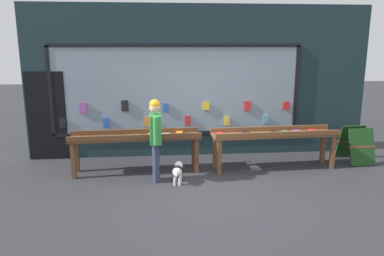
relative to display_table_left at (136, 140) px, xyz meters
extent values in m
plane|color=#2D2D33|center=(1.51, -1.13, -0.72)|extent=(40.00, 40.00, 0.00)
cube|color=#192D33|center=(1.51, 1.27, 1.09)|extent=(8.28, 0.20, 3.63)
cube|color=gray|center=(0.94, 1.14, 0.91)|extent=(5.87, 0.03, 2.10)
cube|color=black|center=(0.94, 1.14, 1.96)|extent=(5.95, 0.06, 0.08)
cube|color=black|center=(0.94, 1.14, -0.14)|extent=(5.95, 0.06, 0.08)
cube|color=black|center=(-2.00, 1.14, 0.91)|extent=(0.08, 0.06, 2.10)
cube|color=black|center=(3.87, 1.14, 0.91)|extent=(0.08, 0.06, 2.10)
cube|color=black|center=(-1.77, 1.10, 0.17)|extent=(0.15, 0.03, 0.24)
cube|color=#994CA5|center=(-1.28, 1.10, 0.52)|extent=(0.16, 0.03, 0.25)
cube|color=#2659B2|center=(-0.77, 1.10, 0.16)|extent=(0.13, 0.03, 0.23)
cube|color=black|center=(-0.30, 1.10, 0.56)|extent=(0.16, 0.03, 0.26)
cube|color=orange|center=(0.23, 1.10, 0.15)|extent=(0.15, 0.03, 0.24)
cube|color=#2659B2|center=(0.67, 1.10, 0.50)|extent=(0.13, 0.03, 0.20)
cube|color=red|center=(1.19, 1.10, 0.18)|extent=(0.13, 0.03, 0.24)
cube|color=yellow|center=(1.64, 1.10, 0.52)|extent=(0.16, 0.03, 0.19)
cube|color=yellow|center=(2.16, 1.10, 0.14)|extent=(0.13, 0.03, 0.22)
cube|color=red|center=(2.66, 1.10, 0.51)|extent=(0.16, 0.03, 0.23)
cube|color=#5999A5|center=(3.14, 1.10, 0.16)|extent=(0.12, 0.03, 0.20)
cube|color=red|center=(3.64, 1.10, 0.50)|extent=(0.16, 0.03, 0.19)
cube|color=black|center=(-2.13, 1.14, 0.33)|extent=(0.90, 0.04, 2.10)
cube|color=brown|center=(-1.27, -0.28, -0.35)|extent=(0.09, 0.09, 0.76)
cube|color=brown|center=(1.28, -0.15, -0.35)|extent=(0.09, 0.09, 0.76)
cube|color=brown|center=(-1.29, 0.15, -0.35)|extent=(0.09, 0.09, 0.76)
cube|color=brown|center=(1.26, 0.28, -0.35)|extent=(0.09, 0.09, 0.76)
cube|color=brown|center=(0.00, 0.00, 0.05)|extent=(2.78, 0.72, 0.04)
cube|color=brown|center=(0.01, -0.26, 0.11)|extent=(2.76, 0.19, 0.12)
cube|color=brown|center=(-0.02, 0.27, 0.11)|extent=(2.76, 0.19, 0.12)
cube|color=yellow|center=(-1.19, -0.10, 0.09)|extent=(0.16, 0.21, 0.03)
cube|color=silver|center=(-0.92, -0.15, 0.08)|extent=(0.20, 0.25, 0.02)
cube|color=#994CA5|center=(-0.62, -0.02, 0.08)|extent=(0.19, 0.24, 0.02)
cube|color=black|center=(-0.33, -0.02, 0.09)|extent=(0.15, 0.20, 0.03)
cube|color=orange|center=(0.03, -0.05, 0.09)|extent=(0.20, 0.26, 0.03)
cube|color=yellow|center=(0.29, 0.05, 0.08)|extent=(0.17, 0.24, 0.02)
cube|color=silver|center=(0.65, 0.03, 0.09)|extent=(0.19, 0.21, 0.03)
cube|color=orange|center=(0.94, 0.19, 0.09)|extent=(0.16, 0.21, 0.03)
cube|color=#338C4C|center=(1.24, -0.05, 0.08)|extent=(0.19, 0.25, 0.03)
cube|color=brown|center=(1.75, -0.28, -0.35)|extent=(0.09, 0.09, 0.75)
cube|color=brown|center=(4.31, -0.16, -0.35)|extent=(0.09, 0.09, 0.75)
cube|color=brown|center=(1.73, 0.16, -0.35)|extent=(0.09, 0.09, 0.75)
cube|color=brown|center=(4.28, 0.28, -0.35)|extent=(0.09, 0.09, 0.75)
cube|color=brown|center=(3.02, 0.00, 0.05)|extent=(2.78, 0.74, 0.04)
cube|color=brown|center=(3.03, -0.27, 0.11)|extent=(2.76, 0.19, 0.12)
cube|color=brown|center=(3.01, 0.27, 0.11)|extent=(2.76, 0.19, 0.12)
cube|color=red|center=(1.82, 0.05, 0.09)|extent=(0.18, 0.22, 0.03)
cube|color=silver|center=(2.14, -0.20, 0.08)|extent=(0.17, 0.24, 0.03)
cube|color=black|center=(2.41, 0.08, 0.09)|extent=(0.18, 0.25, 0.03)
cube|color=#338C4C|center=(2.74, -0.10, 0.09)|extent=(0.17, 0.22, 0.03)
cube|color=black|center=(3.05, 0.07, 0.08)|extent=(0.14, 0.23, 0.02)
cube|color=#338C4C|center=(3.29, 0.09, 0.08)|extent=(0.15, 0.20, 0.03)
cube|color=#994CA5|center=(3.59, 0.11, 0.08)|extent=(0.17, 0.21, 0.03)
cube|color=red|center=(3.97, 0.14, 0.09)|extent=(0.19, 0.23, 0.03)
cube|color=black|center=(4.26, 0.01, 0.09)|extent=(0.21, 0.25, 0.03)
cylinder|color=#2D334C|center=(0.42, -0.66, -0.32)|extent=(0.14, 0.14, 0.80)
cylinder|color=#2D334C|center=(0.42, -0.50, -0.32)|extent=(0.14, 0.14, 0.80)
cube|color=#338C3F|center=(0.42, -0.58, 0.37)|extent=(0.24, 0.46, 0.57)
cylinder|color=#338C3F|center=(0.43, -0.87, 0.38)|extent=(0.09, 0.09, 0.54)
cylinder|color=#338C3F|center=(0.41, -0.30, 0.38)|extent=(0.09, 0.09, 0.54)
sphere|color=tan|center=(0.42, -0.58, 0.78)|extent=(0.22, 0.22, 0.22)
sphere|color=orange|center=(0.42, -0.58, 0.84)|extent=(0.21, 0.21, 0.21)
ellipsoid|color=white|center=(0.84, -0.77, -0.46)|extent=(0.25, 0.39, 0.19)
ellipsoid|color=black|center=(0.84, -0.77, -0.45)|extent=(0.23, 0.25, 0.20)
sphere|color=white|center=(0.88, -0.55, -0.42)|extent=(0.17, 0.17, 0.17)
cylinder|color=white|center=(0.81, -0.97, -0.43)|extent=(0.04, 0.10, 0.12)
cylinder|color=white|center=(0.91, -0.67, -0.64)|extent=(0.04, 0.04, 0.16)
cylinder|color=white|center=(0.81, -0.65, -0.64)|extent=(0.04, 0.04, 0.16)
cylinder|color=white|center=(0.87, -0.88, -0.64)|extent=(0.04, 0.04, 0.16)
cylinder|color=white|center=(0.78, -0.87, -0.64)|extent=(0.04, 0.04, 0.16)
cube|color=#193F19|center=(5.09, 0.03, -0.30)|extent=(0.61, 0.30, 0.83)
cube|color=brown|center=(5.09, 0.03, -0.30)|extent=(0.64, 0.09, 0.07)
cube|color=#193F19|center=(5.07, 0.53, -0.30)|extent=(0.61, 0.30, 0.83)
cube|color=brown|center=(5.07, 0.53, -0.30)|extent=(0.64, 0.09, 0.07)
camera|label=1|loc=(0.48, -7.78, 1.99)|focal=35.00mm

